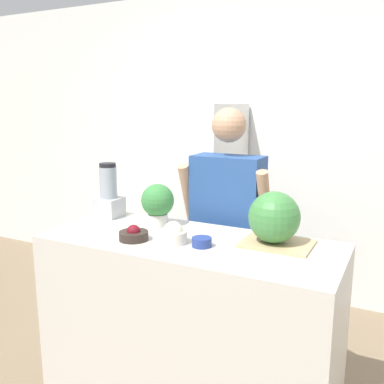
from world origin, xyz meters
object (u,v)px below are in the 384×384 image
bowl_cherries (134,235)px  blender (109,195)px  bowl_cream (173,234)px  bowl_small_blue (202,242)px  person (227,234)px  potted_plant (158,203)px  refrigerator (194,203)px  watermelon (274,217)px

bowl_cherries → blender: bearing=141.5°
bowl_cream → bowl_small_blue: (0.15, 0.02, -0.02)m
person → bowl_cherries: (-0.25, -0.68, 0.15)m
bowl_cream → potted_plant: (-0.23, 0.23, 0.09)m
person → bowl_small_blue: size_ratio=16.36×
bowl_cream → bowl_cherries: bearing=-166.3°
person → bowl_small_blue: 0.64m
refrigerator → bowl_cherries: size_ratio=10.76×
watermelon → potted_plant: (-0.70, 0.03, -0.01)m
blender → potted_plant: 0.38m
bowl_small_blue → blender: blender is taller
person → potted_plant: person is taller
refrigerator → person: 0.91m
bowl_cream → bowl_small_blue: bearing=5.8°
bowl_cream → bowl_small_blue: size_ratio=1.44×
person → bowl_cherries: bearing=-110.2°
blender → bowl_cherries: bearing=-38.5°
person → bowl_cream: bearing=-93.8°
bowl_cherries → bowl_cream: bowl_cream is taller
refrigerator → bowl_small_blue: refrigerator is taller
watermelon → bowl_cream: 0.52m
refrigerator → potted_plant: 1.16m
blender → bowl_cream: bearing=-23.9°
refrigerator → potted_plant: refrigerator is taller
person → bowl_small_blue: bearing=-79.5°
bowl_small_blue → bowl_cherries: bearing=-169.6°
refrigerator → person: size_ratio=1.01×
bowl_small_blue → blender: size_ratio=0.29×
watermelon → bowl_cream: bearing=-156.3°
blender → watermelon: bearing=-3.6°
person → bowl_cherries: size_ratio=10.63×
person → bowl_cream: size_ratio=11.39×
bowl_cherries → bowl_small_blue: size_ratio=1.54×
person → bowl_cream: (-0.04, -0.63, 0.17)m
bowl_small_blue → potted_plant: bearing=150.8°
bowl_cherries → blender: (-0.41, 0.32, 0.11)m
person → potted_plant: (-0.27, -0.40, 0.26)m
refrigerator → bowl_cream: size_ratio=11.53×
bowl_small_blue → watermelon: bearing=31.2°
blender → bowl_small_blue: bearing=-18.4°
person → bowl_cherries: 0.74m
bowl_small_blue → potted_plant: 0.46m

